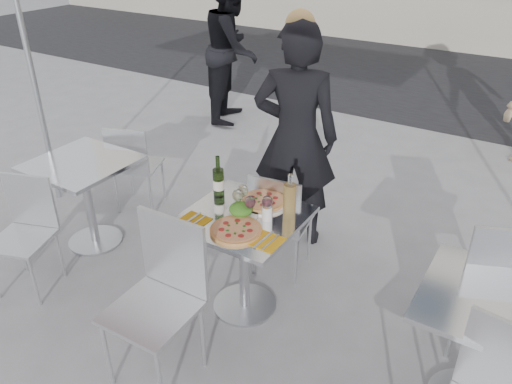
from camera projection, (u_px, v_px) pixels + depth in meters
The scene contains 24 objects.
ground at pixel (245, 306), 3.52m from camera, with size 80.00×80.00×0.00m, color gray.
street_asphalt at pixel (457, 80), 8.33m from camera, with size 24.00×5.00×0.00m, color black.
main_table at pixel (244, 243), 3.25m from camera, with size 0.72×0.72×0.75m.
side_table_left at pixel (86, 185), 3.95m from camera, with size 0.72×0.72×0.75m.
side_table_right at pixel (488, 332), 2.56m from camera, with size 0.72×0.72×0.75m.
chair_far at pixel (279, 217), 3.60m from camera, with size 0.44×0.45×0.86m.
chair_near at pixel (162, 288), 2.79m from camera, with size 0.46×0.47×0.99m.
side_chair_lfar at pixel (133, 162), 4.42m from camera, with size 0.50×0.51×0.84m.
side_chair_lnear at pixel (26, 224), 3.53m from camera, with size 0.49×0.49×0.84m.
side_chair_rfar at pixel (496, 277), 2.88m from camera, with size 0.59×0.60×0.98m.
woman_diner at pixel (296, 138), 3.85m from camera, with size 0.66×0.43×1.81m, color black.
pedestrian_a at pixel (232, 49), 6.33m from camera, with size 0.90×0.70×1.86m, color black.
pizza_near at pixel (236, 230), 2.99m from camera, with size 0.32×0.32×0.02m.
pizza_far at pixel (264, 201), 3.28m from camera, with size 0.33×0.33×0.03m.
salad_plate at pixel (241, 210), 3.14m from camera, with size 0.22×0.22×0.09m.
wine_bottle at pixel (218, 181), 3.32m from camera, with size 0.07×0.08×0.29m.
carafe at pixel (290, 199), 3.10m from camera, with size 0.08×0.08×0.29m.
sugar_shaker at pixel (267, 212), 3.09m from camera, with size 0.06×0.06×0.11m.
wineglass_white_a at pixel (238, 196), 3.15m from camera, with size 0.07×0.07×0.16m.
wineglass_white_b at pixel (243, 191), 3.20m from camera, with size 0.07×0.07×0.16m.
wineglass_red_a at pixel (250, 203), 3.07m from camera, with size 0.07×0.07×0.16m.
wineglass_red_b at pixel (267, 203), 3.08m from camera, with size 0.07×0.07×0.16m.
napkin_left at pixel (193, 221), 3.09m from camera, with size 0.19×0.20×0.01m.
napkin_right at pixel (266, 241), 2.90m from camera, with size 0.19×0.20×0.01m.
Camera 1 is at (1.49, -2.23, 2.41)m, focal length 35.00 mm.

